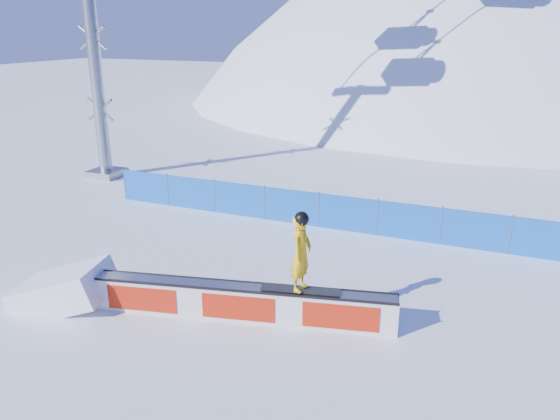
% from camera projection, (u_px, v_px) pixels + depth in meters
% --- Properties ---
extents(ground, '(160.00, 160.00, 0.00)m').
position_uv_depth(ground, '(374.00, 302.00, 13.52)').
color(ground, white).
rests_on(ground, ground).
extents(snow_hill, '(64.00, 64.00, 64.00)m').
position_uv_depth(snow_hill, '(461.00, 277.00, 55.96)').
color(snow_hill, white).
rests_on(snow_hill, ground).
extents(safety_fence, '(22.05, 0.05, 1.30)m').
position_uv_depth(safety_fence, '(409.00, 222.00, 17.25)').
color(safety_fence, blue).
rests_on(safety_fence, ground).
extents(rail_box, '(7.10, 2.06, 0.86)m').
position_uv_depth(rail_box, '(241.00, 302.00, 12.62)').
color(rail_box, silver).
rests_on(rail_box, ground).
extents(snow_ramp, '(2.63, 1.96, 1.48)m').
position_uv_depth(snow_ramp, '(65.00, 302.00, 13.51)').
color(snow_ramp, white).
rests_on(snow_ramp, ground).
extents(snowboarder, '(1.82, 0.71, 1.87)m').
position_uv_depth(snowboarder, '(301.00, 253.00, 11.95)').
color(snowboarder, black).
rests_on(snowboarder, rail_box).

